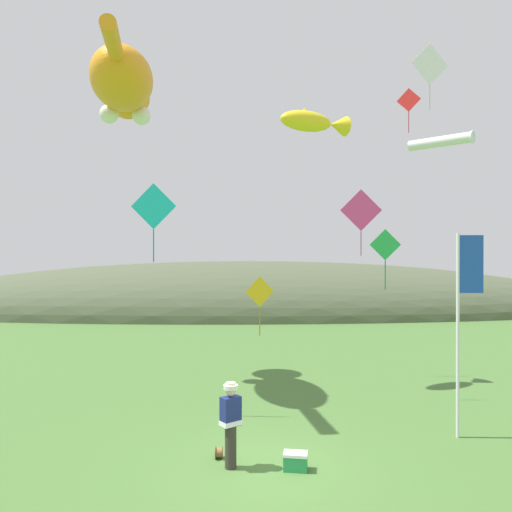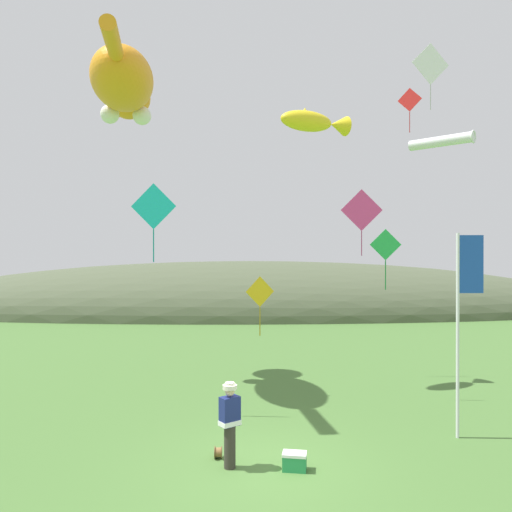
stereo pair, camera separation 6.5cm
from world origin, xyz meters
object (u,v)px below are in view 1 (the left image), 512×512
object	(u,v)px
kite_diamond_white	(430,65)
kite_diamond_gold	(260,292)
festival_attendant	(231,422)
kite_spool	(219,452)
kite_giant_cat	(123,85)
kite_diamond_pink	(361,210)
kite_diamond_red	(409,101)
kite_fish_windsock	(313,122)
picnic_cooler	(295,461)
kite_diamond_teal	(154,207)
kite_tube_streamer	(441,141)
festival_banner_pole	(464,304)
kite_diamond_green	(385,246)

from	to	relation	value
kite_diamond_white	kite_diamond_gold	size ratio (longest dim) A/B	1.29
festival_attendant	kite_spool	xyz separation A→B (m)	(-0.27, 0.49, -0.82)
kite_spool	kite_diamond_white	xyz separation A→B (m)	(7.25, 6.99, 11.13)
kite_giant_cat	kite_diamond_pink	distance (m)	9.34
kite_diamond_pink	kite_diamond_red	bearing A→B (deg)	48.57
kite_spool	kite_fish_windsock	size ratio (longest dim) A/B	0.10
picnic_cooler	kite_diamond_teal	size ratio (longest dim) A/B	0.25
kite_fish_windsock	kite_diamond_gold	size ratio (longest dim) A/B	1.43
kite_tube_streamer	kite_spool	bearing A→B (deg)	-140.40
kite_giant_cat	kite_diamond_red	bearing A→B (deg)	21.45
festival_banner_pole	kite_spool	bearing A→B (deg)	-169.39
festival_banner_pole	kite_giant_cat	size ratio (longest dim) A/B	0.70
kite_diamond_teal	kite_diamond_gold	xyz separation A→B (m)	(2.97, 1.75, -2.49)
festival_banner_pole	kite_diamond_white	bearing A→B (deg)	76.72
kite_giant_cat	kite_diamond_white	world-z (taller)	kite_diamond_white
picnic_cooler	kite_diamond_red	world-z (taller)	kite_diamond_red
kite_diamond_green	kite_diamond_red	bearing A→B (deg)	65.72
kite_diamond_red	kite_diamond_teal	bearing A→B (deg)	-141.90
kite_diamond_red	kite_tube_streamer	bearing A→B (deg)	-94.62
kite_tube_streamer	festival_banner_pole	bearing A→B (deg)	-106.07
kite_fish_windsock	kite_diamond_pink	size ratio (longest dim) A/B	1.10
festival_banner_pole	kite_diamond_white	distance (m)	10.06
festival_banner_pole	kite_diamond_pink	size ratio (longest dim) A/B	2.04
kite_diamond_green	kite_diamond_pink	bearing A→B (deg)	90.79
kite_diamond_teal	kite_diamond_red	size ratio (longest dim) A/B	1.13
kite_fish_windsock	kite_diamond_red	world-z (taller)	kite_diamond_red
festival_attendant	kite_fish_windsock	xyz separation A→B (m)	(2.65, 6.63, 7.99)
kite_tube_streamer	kite_diamond_white	bearing A→B (deg)	91.49
kite_tube_streamer	kite_diamond_red	size ratio (longest dim) A/B	0.99
kite_spool	kite_tube_streamer	xyz separation A→B (m)	(7.27, 6.02, 8.14)
kite_diamond_white	kite_diamond_teal	xyz separation A→B (m)	(-9.18, -4.07, -5.53)
kite_spool	kite_diamond_white	bearing A→B (deg)	43.98
festival_attendant	kite_diamond_red	size ratio (longest dim) A/B	0.93
picnic_cooler	kite_diamond_teal	world-z (taller)	kite_diamond_teal
festival_banner_pole	kite_diamond_red	size ratio (longest dim) A/B	2.58
kite_giant_cat	kite_diamond_teal	distance (m)	5.60
festival_attendant	kite_diamond_teal	bearing A→B (deg)	122.81
kite_diamond_green	festival_banner_pole	bearing A→B (deg)	-72.56
kite_fish_windsock	kite_giant_cat	bearing A→B (deg)	-179.14
festival_banner_pole	kite_giant_cat	world-z (taller)	kite_giant_cat
kite_tube_streamer	kite_diamond_red	bearing A→B (deg)	85.38
picnic_cooler	kite_diamond_green	xyz separation A→B (m)	(3.26, 4.89, 4.51)
kite_tube_streamer	picnic_cooler	bearing A→B (deg)	-130.52
festival_banner_pole	kite_diamond_pink	world-z (taller)	kite_diamond_pink
kite_giant_cat	kite_fish_windsock	world-z (taller)	kite_giant_cat
picnic_cooler	kite_diamond_white	distance (m)	14.58
kite_diamond_pink	kite_diamond_gold	xyz separation A→B (m)	(-3.77, -2.56, -2.78)
festival_banner_pole	kite_diamond_teal	xyz separation A→B (m)	(-7.79, 1.82, 2.49)
kite_spool	picnic_cooler	size ratio (longest dim) A/B	0.49
kite_diamond_white	kite_diamond_red	distance (m)	3.45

